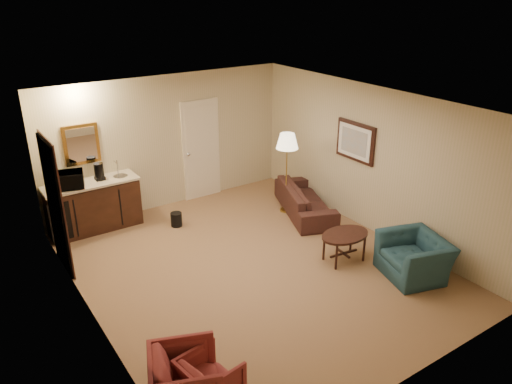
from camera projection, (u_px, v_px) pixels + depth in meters
ground at (253, 267)px, 7.94m from camera, size 6.00×6.00×0.00m
room_walls at (221, 153)px, 7.81m from camera, size 5.02×6.01×2.61m
wetbar_cabinet at (94, 206)px, 8.99m from camera, size 1.64×0.58×0.92m
sofa at (305, 195)px, 9.65m from camera, size 1.21×1.97×0.74m
teal_armchair at (415, 251)px, 7.56m from camera, size 0.88×1.11×0.85m
rose_chair_near at (210, 377)px, 5.32m from camera, size 0.62×0.65×0.59m
rose_chair_far at (185, 378)px, 5.21m from camera, size 0.89×0.91×0.74m
coffee_table at (344, 247)px, 8.04m from camera, size 0.90×0.65×0.48m
floor_lamp at (286, 173)px, 9.57m from camera, size 0.48×0.48×1.59m
waste_bin at (176, 219)px, 9.22m from camera, size 0.23×0.23×0.26m
microwave at (67, 178)px, 8.49m from camera, size 0.58×0.42×0.35m
coffee_maker at (99, 172)px, 8.85m from camera, size 0.20×0.20×0.31m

